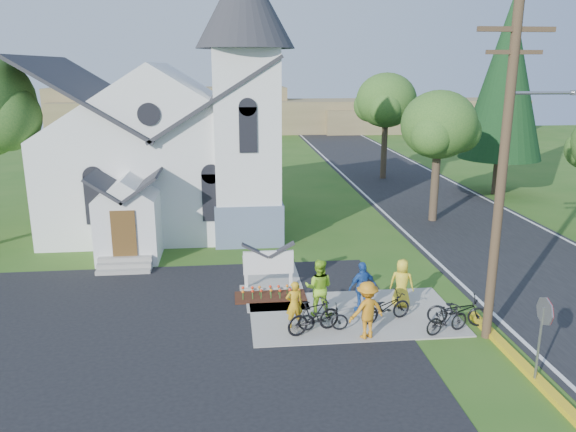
{
  "coord_description": "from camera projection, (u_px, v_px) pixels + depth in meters",
  "views": [
    {
      "loc": [
        -2.59,
        -16.78,
        8.23
      ],
      "look_at": [
        -0.26,
        5.0,
        2.36
      ],
      "focal_mm": 35.0,
      "sensor_mm": 36.0,
      "label": 1
    }
  ],
  "objects": [
    {
      "name": "parking_lot",
      "position": [
        78.0,
        366.0,
        15.87
      ],
      "size": [
        20.0,
        16.0,
        0.02
      ],
      "primitive_type": "cube",
      "color": "black",
      "rests_on": "ground"
    },
    {
      "name": "tree_road_near",
      "position": [
        439.0,
        125.0,
        29.57
      ],
      "size": [
        4.0,
        4.0,
        7.05
      ],
      "color": "#3C2D21",
      "rests_on": "ground"
    },
    {
      "name": "bike_2",
      "position": [
        386.0,
        307.0,
        18.49
      ],
      "size": [
        1.97,
        1.2,
        0.98
      ],
      "primitive_type": "imported",
      "rotation": [
        0.0,
        0.0,
        1.89
      ],
      "color": "black",
      "rests_on": "sidewalk"
    },
    {
      "name": "church_sign",
      "position": [
        268.0,
        263.0,
        21.2
      ],
      "size": [
        2.2,
        0.4,
        1.7
      ],
      "color": "#9B968C",
      "rests_on": "ground"
    },
    {
      "name": "flower_bed",
      "position": [
        270.0,
        297.0,
        20.59
      ],
      "size": [
        2.6,
        1.1,
        0.07
      ],
      "primitive_type": "cube",
      "color": "#34180E",
      "rests_on": "ground"
    },
    {
      "name": "bike_3",
      "position": [
        447.0,
        319.0,
        17.65
      ],
      "size": [
        1.63,
        0.9,
        0.95
      ],
      "primitive_type": "imported",
      "rotation": [
        0.0,
        0.0,
        1.88
      ],
      "color": "black",
      "rests_on": "sidewalk"
    },
    {
      "name": "tree_road_mid",
      "position": [
        386.0,
        101.0,
        41.0
      ],
      "size": [
        4.4,
        4.4,
        7.8
      ],
      "color": "#3C2D21",
      "rests_on": "ground"
    },
    {
      "name": "cyclist_0",
      "position": [
        294.0,
        304.0,
        17.98
      ],
      "size": [
        0.63,
        0.47,
        1.57
      ],
      "primitive_type": "imported",
      "rotation": [
        0.0,
        0.0,
        3.31
      ],
      "color": "gold",
      "rests_on": "sidewalk"
    },
    {
      "name": "utility_pole",
      "position": [
        505.0,
        167.0,
        16.23
      ],
      "size": [
        3.45,
        0.28,
        10.0
      ],
      "color": "#463523",
      "rests_on": "ground"
    },
    {
      "name": "bike_4",
      "position": [
        458.0,
        310.0,
        18.19
      ],
      "size": [
        2.06,
        1.12,
        1.03
      ],
      "primitive_type": "imported",
      "rotation": [
        0.0,
        0.0,
        1.33
      ],
      "color": "black",
      "rests_on": "sidewalk"
    },
    {
      "name": "cyclist_3",
      "position": [
        367.0,
        310.0,
        17.27
      ],
      "size": [
        1.33,
        1.01,
        1.83
      ],
      "primitive_type": "imported",
      "rotation": [
        0.0,
        0.0,
        3.45
      ],
      "color": "orange",
      "rests_on": "sidewalk"
    },
    {
      "name": "stop_sign",
      "position": [
        543.0,
        322.0,
        14.58
      ],
      "size": [
        0.11,
        0.76,
        2.48
      ],
      "color": "gray",
      "rests_on": "ground"
    },
    {
      "name": "church",
      "position": [
        171.0,
        127.0,
        28.59
      ],
      "size": [
        12.35,
        12.0,
        13.0
      ],
      "color": "white",
      "rests_on": "ground"
    },
    {
      "name": "bike_0",
      "position": [
        323.0,
        318.0,
        17.86
      ],
      "size": [
        1.64,
        0.68,
        0.84
      ],
      "primitive_type": "imported",
      "rotation": [
        0.0,
        0.0,
        1.49
      ],
      "color": "black",
      "rests_on": "sidewalk"
    },
    {
      "name": "bike_1",
      "position": [
        314.0,
        316.0,
        17.66
      ],
      "size": [
        1.92,
        1.15,
        1.11
      ],
      "primitive_type": "imported",
      "rotation": [
        0.0,
        0.0,
        1.94
      ],
      "color": "black",
      "rests_on": "sidewalk"
    },
    {
      "name": "distant_hills",
      "position": [
        274.0,
        115.0,
        72.4
      ],
      "size": [
        61.0,
        10.0,
        5.6
      ],
      "color": "olive",
      "rests_on": "ground"
    },
    {
      "name": "cyclist_2",
      "position": [
        362.0,
        287.0,
        19.14
      ],
      "size": [
        1.13,
        0.73,
        1.78
      ],
      "primitive_type": "imported",
      "rotation": [
        0.0,
        0.0,
        3.45
      ],
      "color": "#204EA3",
      "rests_on": "sidewalk"
    },
    {
      "name": "cyclist_4",
      "position": [
        402.0,
        283.0,
        19.57
      ],
      "size": [
        0.99,
        0.85,
        1.72
      ],
      "primitive_type": "imported",
      "rotation": [
        0.0,
        0.0,
        2.72
      ],
      "color": "yellow",
      "rests_on": "sidewalk"
    },
    {
      "name": "cyclist_1",
      "position": [
        319.0,
        288.0,
        18.83
      ],
      "size": [
        1.13,
        0.99,
        1.97
      ],
      "primitive_type": "imported",
      "rotation": [
        0.0,
        0.0,
        2.85
      ],
      "color": "#89CB26",
      "rests_on": "sidewalk"
    },
    {
      "name": "conifer",
      "position": [
        506.0,
        80.0,
        35.43
      ],
      "size": [
        5.2,
        5.2,
        12.4
      ],
      "color": "#3C2D21",
      "rests_on": "ground"
    },
    {
      "name": "ground",
      "position": [
        312.0,
        324.0,
        18.52
      ],
      "size": [
        120.0,
        120.0,
        0.0
      ],
      "primitive_type": "plane",
      "color": "#2D5A19",
      "rests_on": "ground"
    },
    {
      "name": "road",
      "position": [
        439.0,
        206.0,
        33.95
      ],
      "size": [
        8.0,
        90.0,
        0.02
      ],
      "primitive_type": "cube",
      "color": "black",
      "rests_on": "ground"
    },
    {
      "name": "sidewalk",
      "position": [
        353.0,
        315.0,
        19.14
      ],
      "size": [
        7.0,
        4.0,
        0.05
      ],
      "primitive_type": "cube",
      "color": "#9B968C",
      "rests_on": "ground"
    }
  ]
}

